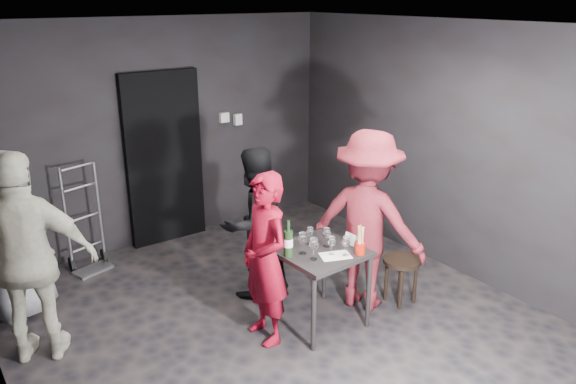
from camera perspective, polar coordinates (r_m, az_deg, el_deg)
floor at (r=5.40m, az=-0.82°, el=-13.40°), size 4.50×5.00×0.02m
ceiling at (r=4.54m, az=-1.00°, el=16.55°), size 4.50×5.00×0.02m
wall_back at (r=6.92m, az=-12.85°, el=5.81°), size 4.50×0.04×2.70m
wall_front at (r=3.27m, az=25.56°, el=-11.64°), size 4.50×0.04×2.70m
wall_right at (r=6.30m, az=16.19°, el=4.18°), size 0.04×5.00×2.70m
doorway at (r=6.95m, az=-12.47°, el=3.31°), size 0.95×0.10×2.10m
wallbox_upper at (r=7.22m, az=-6.51°, el=7.53°), size 0.12×0.06×0.12m
wallbox_lower at (r=7.33m, az=-5.13°, el=7.36°), size 0.10×0.06×0.14m
hand_truck at (r=6.69m, az=-19.61°, el=-5.62°), size 0.40×0.34×1.21m
tasting_table at (r=5.15m, az=3.27°, el=-6.86°), size 0.72×0.72×0.75m
stool at (r=5.71m, az=11.47°, el=-7.48°), size 0.37×0.37×0.47m
server_red at (r=4.86m, az=-2.33°, el=-6.54°), size 0.41×0.60×1.61m
woman_black at (r=5.60m, az=-3.48°, el=-2.91°), size 0.82×0.50×1.60m
man_maroon at (r=5.35m, az=8.16°, el=-1.38°), size 1.14×1.49×2.09m
bystander_cream at (r=4.94m, az=-25.11°, el=-4.29°), size 1.42×1.13×2.19m
bystander_grey at (r=5.76m, az=-26.33°, el=-3.30°), size 1.00×0.85×1.80m
tasting_mat at (r=5.00m, az=4.84°, el=-6.46°), size 0.31×0.26×0.00m
wine_glass_a at (r=4.87m, az=2.64°, el=-5.68°), size 0.11×0.11×0.22m
wine_glass_b at (r=4.98m, az=1.51°, el=-5.12°), size 0.10×0.10×0.22m
wine_glass_c at (r=5.17m, az=2.25°, el=-4.38°), size 0.09×0.09×0.19m
wine_glass_d at (r=4.98m, az=4.45°, el=-5.35°), size 0.08×0.08×0.19m
wine_glass_e at (r=4.97m, az=5.91°, el=-5.39°), size 0.09×0.09×0.20m
wine_glass_f at (r=5.13m, az=3.96°, el=-4.53°), size 0.10×0.10×0.20m
wine_bottle at (r=4.92m, az=0.03°, el=-5.17°), size 0.08×0.08×0.34m
breadstick_cup at (r=5.01m, az=7.37°, el=-4.90°), size 0.09×0.09×0.28m
reserved_card at (r=5.21m, az=6.32°, el=-4.78°), size 0.09×0.14×0.10m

